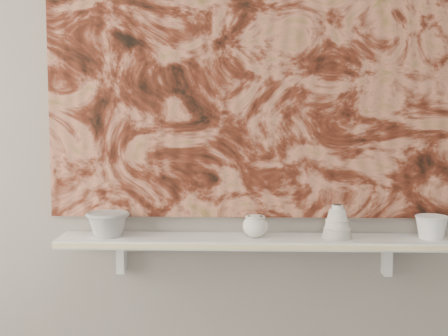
{
  "coord_description": "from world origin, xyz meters",
  "views": [
    {
      "loc": [
        -0.03,
        -0.69,
        1.4
      ],
      "look_at": [
        -0.11,
        1.49,
        1.18
      ],
      "focal_mm": 50.0,
      "sensor_mm": 36.0,
      "label": 1
    }
  ],
  "objects_px": {
    "painting": "(254,66)",
    "cup_cream": "(255,226)",
    "bell_vessel": "(337,221)",
    "bowl_grey": "(108,224)",
    "bowl_white": "(431,227)",
    "shelf": "(254,241)"
  },
  "relations": [
    {
      "from": "shelf",
      "to": "bowl_white",
      "type": "relative_size",
      "value": 12.14
    },
    {
      "from": "painting",
      "to": "bowl_white",
      "type": "distance_m",
      "value": 0.85
    },
    {
      "from": "shelf",
      "to": "painting",
      "type": "height_order",
      "value": "painting"
    },
    {
      "from": "cup_cream",
      "to": "painting",
      "type": "bearing_deg",
      "value": 93.97
    },
    {
      "from": "cup_cream",
      "to": "shelf",
      "type": "bearing_deg",
      "value": 180.0
    },
    {
      "from": "painting",
      "to": "bell_vessel",
      "type": "bearing_deg",
      "value": -15.19
    },
    {
      "from": "bell_vessel",
      "to": "bowl_grey",
      "type": "bearing_deg",
      "value": 180.0
    },
    {
      "from": "bowl_grey",
      "to": "bell_vessel",
      "type": "bearing_deg",
      "value": 0.0
    },
    {
      "from": "bell_vessel",
      "to": "painting",
      "type": "bearing_deg",
      "value": 164.81
    },
    {
      "from": "cup_cream",
      "to": "bell_vessel",
      "type": "distance_m",
      "value": 0.29
    },
    {
      "from": "shelf",
      "to": "painting",
      "type": "relative_size",
      "value": 0.93
    },
    {
      "from": "bowl_grey",
      "to": "bowl_white",
      "type": "height_order",
      "value": "bowl_grey"
    },
    {
      "from": "bowl_white",
      "to": "cup_cream",
      "type": "bearing_deg",
      "value": 180.0
    },
    {
      "from": "bell_vessel",
      "to": "bowl_white",
      "type": "relative_size",
      "value": 1.04
    },
    {
      "from": "bowl_grey",
      "to": "cup_cream",
      "type": "relative_size",
      "value": 1.75
    },
    {
      "from": "cup_cream",
      "to": "bell_vessel",
      "type": "relative_size",
      "value": 0.75
    },
    {
      "from": "cup_cream",
      "to": "bowl_white",
      "type": "height_order",
      "value": "bowl_white"
    },
    {
      "from": "painting",
      "to": "cup_cream",
      "type": "height_order",
      "value": "painting"
    },
    {
      "from": "shelf",
      "to": "bowl_white",
      "type": "bearing_deg",
      "value": 0.0
    },
    {
      "from": "bell_vessel",
      "to": "bowl_white",
      "type": "bearing_deg",
      "value": 0.0
    },
    {
      "from": "bell_vessel",
      "to": "shelf",
      "type": "bearing_deg",
      "value": 180.0
    },
    {
      "from": "bowl_grey",
      "to": "cup_cream",
      "type": "xyz_separation_m",
      "value": [
        0.53,
        0.0,
        -0.0
      ]
    }
  ]
}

